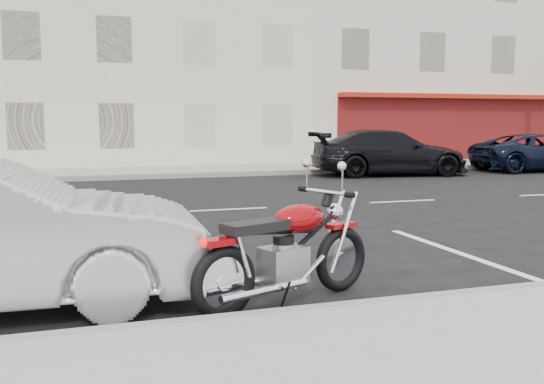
{
  "coord_description": "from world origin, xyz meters",
  "views": [
    {
      "loc": [
        -4.94,
        -11.86,
        1.81
      ],
      "look_at": [
        -2.32,
        -3.81,
        0.8
      ],
      "focal_mm": 40.0,
      "sensor_mm": 36.0,
      "label": 1
    }
  ],
  "objects_px": {
    "car_far": "(389,153)",
    "fire_hydrant": "(513,152)",
    "motorcycle": "(343,244)",
    "suv_far": "(539,153)"
  },
  "relations": [
    {
      "from": "fire_hydrant",
      "to": "motorcycle",
      "type": "relative_size",
      "value": 0.34
    },
    {
      "from": "fire_hydrant",
      "to": "suv_far",
      "type": "height_order",
      "value": "suv_far"
    },
    {
      "from": "fire_hydrant",
      "to": "suv_far",
      "type": "relative_size",
      "value": 0.15
    },
    {
      "from": "fire_hydrant",
      "to": "motorcycle",
      "type": "height_order",
      "value": "motorcycle"
    },
    {
      "from": "suv_far",
      "to": "car_far",
      "type": "xyz_separation_m",
      "value": [
        -5.92,
        0.17,
        0.09
      ]
    },
    {
      "from": "car_far",
      "to": "fire_hydrant",
      "type": "bearing_deg",
      "value": -61.88
    },
    {
      "from": "motorcycle",
      "to": "fire_hydrant",
      "type": "bearing_deg",
      "value": 24.82
    },
    {
      "from": "motorcycle",
      "to": "car_far",
      "type": "relative_size",
      "value": 0.41
    },
    {
      "from": "motorcycle",
      "to": "car_far",
      "type": "xyz_separation_m",
      "value": [
        7.19,
        12.01,
        0.24
      ]
    },
    {
      "from": "motorcycle",
      "to": "car_far",
      "type": "distance_m",
      "value": 14.0
    }
  ]
}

